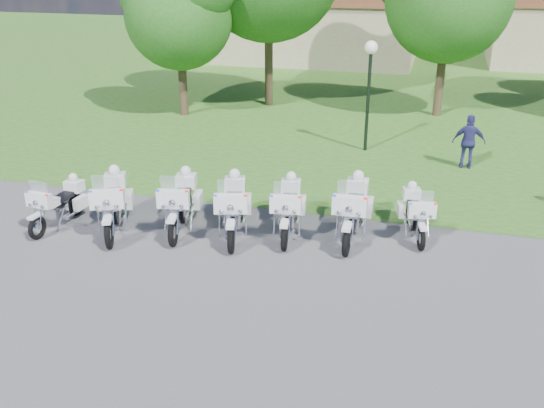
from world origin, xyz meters
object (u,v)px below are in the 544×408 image
(motorcycle_3, at_px, (233,206))
(motorcycle_5, at_px, (353,208))
(motorcycle_0, at_px, (59,203))
(motorcycle_2, at_px, (181,202))
(lamp_post, at_px, (370,68))
(motorcycle_6, at_px, (415,212))
(motorcycle_4, at_px, (288,207))
(motorcycle_1, at_px, (113,202))
(bystander_c, at_px, (469,142))

(motorcycle_3, distance_m, motorcycle_5, 2.96)
(motorcycle_0, relative_size, motorcycle_2, 0.86)
(motorcycle_3, relative_size, lamp_post, 0.66)
(motorcycle_5, height_order, motorcycle_6, motorcycle_5)
(motorcycle_6, xyz_separation_m, lamp_post, (-2.07, 6.62, 2.31))
(motorcycle_2, xyz_separation_m, motorcycle_4, (2.70, 0.46, -0.02))
(motorcycle_4, relative_size, lamp_post, 0.64)
(motorcycle_4, distance_m, motorcycle_6, 3.16)
(motorcycle_4, bearing_deg, motorcycle_6, -175.79)
(motorcycle_3, xyz_separation_m, lamp_post, (2.30, 7.77, 2.18))
(motorcycle_1, height_order, lamp_post, lamp_post)
(motorcycle_4, bearing_deg, motorcycle_2, 0.62)
(motorcycle_6, bearing_deg, bystander_c, -117.07)
(motorcycle_2, distance_m, motorcycle_5, 4.34)
(motorcycle_1, bearing_deg, lamp_post, -145.23)
(motorcycle_1, height_order, motorcycle_5, motorcycle_5)
(motorcycle_4, relative_size, bystander_c, 1.38)
(motorcycle_3, bearing_deg, motorcycle_2, -13.97)
(bystander_c, bearing_deg, motorcycle_6, 75.10)
(motorcycle_5, relative_size, motorcycle_6, 1.26)
(motorcycle_2, bearing_deg, motorcycle_0, 0.05)
(motorcycle_0, height_order, motorcycle_1, motorcycle_1)
(motorcycle_0, relative_size, bystander_c, 1.22)
(motorcycle_2, height_order, motorcycle_5, motorcycle_5)
(motorcycle_3, bearing_deg, motorcycle_4, -177.52)
(motorcycle_4, distance_m, bystander_c, 7.72)
(motorcycle_3, bearing_deg, motorcycle_1, -4.61)
(motorcycle_1, xyz_separation_m, bystander_c, (8.75, 7.31, 0.14))
(motorcycle_2, height_order, motorcycle_3, motorcycle_3)
(motorcycle_3, bearing_deg, bystander_c, -145.91)
(motorcycle_0, height_order, lamp_post, lamp_post)
(motorcycle_0, xyz_separation_m, motorcycle_6, (8.87, 1.85, -0.01))
(motorcycle_4, height_order, bystander_c, bystander_c)
(bystander_c, bearing_deg, motorcycle_3, 48.35)
(motorcycle_2, bearing_deg, bystander_c, -148.63)
(motorcycle_0, distance_m, motorcycle_2, 3.17)
(motorcycle_0, xyz_separation_m, lamp_post, (6.80, 8.48, 2.31))
(motorcycle_2, distance_m, bystander_c, 9.84)
(lamp_post, bearing_deg, motorcycle_5, -85.26)
(motorcycle_6, bearing_deg, motorcycle_2, -1.79)
(motorcycle_5, distance_m, bystander_c, 6.74)
(lamp_post, distance_m, bystander_c, 4.12)
(motorcycle_6, bearing_deg, lamp_post, -85.98)
(motorcycle_1, relative_size, motorcycle_5, 0.94)
(motorcycle_0, xyz_separation_m, motorcycle_5, (7.39, 1.33, 0.14))
(motorcycle_5, bearing_deg, motorcycle_4, 5.93)
(motorcycle_5, xyz_separation_m, lamp_post, (-0.59, 7.14, 2.17))
(motorcycle_5, bearing_deg, motorcycle_0, 8.85)
(motorcycle_3, height_order, bystander_c, bystander_c)
(motorcycle_6, relative_size, bystander_c, 1.19)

